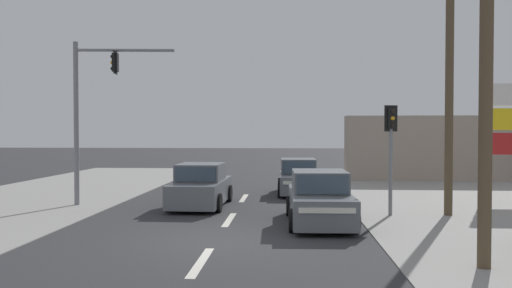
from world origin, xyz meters
name	(u,v)px	position (x,y,z in m)	size (l,w,h in m)	color
ground_plane	(215,241)	(0.00, 0.00, 0.00)	(140.00, 140.00, 0.00)	#303033
lane_dash_near	(201,262)	(0.00, -2.00, 0.00)	(0.20, 2.40, 0.01)	silver
lane_dash_mid	(229,220)	(0.00, 3.00, 0.00)	(0.20, 2.40, 0.01)	silver
lane_dash_far	(244,198)	(0.00, 8.00, 0.00)	(0.20, 2.40, 0.01)	silver
utility_pole_foreground_right	(479,32)	(5.53, -2.16, 4.67)	(3.78, 0.55, 8.63)	brown
utility_pole_midground_right	(450,38)	(6.96, 4.17, 5.72)	(1.80, 0.26, 10.95)	brown
traffic_signal_mast	(91,101)	(-5.42, 5.67, 3.83)	(3.68, 0.47, 6.00)	slate
pedestal_signal_right_kerb	(391,141)	(5.10, 4.02, 2.42)	(0.43, 0.31, 3.56)	slate
shopping_plaza_sign	(511,125)	(10.38, 7.66, 2.98)	(2.10, 0.16, 4.60)	slate
shopfront_wall_far	(455,148)	(11.00, 16.00, 1.80)	(12.00, 1.00, 3.60)	#A39384
sedan_kerbside_parked	(201,187)	(-1.36, 5.71, 0.70)	(1.95, 4.27, 1.56)	slate
sedan_crossing_left	(319,200)	(2.73, 2.56, 0.70)	(1.98, 4.28, 1.56)	slate
hatchback_receding_far	(298,178)	(2.25, 9.53, 0.70)	(1.82, 3.66, 1.53)	slate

